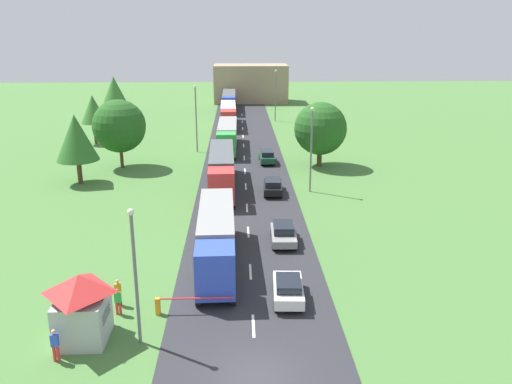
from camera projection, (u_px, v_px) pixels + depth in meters
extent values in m
plane|color=#477538|center=(256.00, 377.00, 25.59)|extent=(280.00, 280.00, 0.00)
cube|color=#2B2B30|center=(247.00, 209.00, 48.91)|extent=(10.00, 140.00, 0.06)
cube|color=white|center=(253.00, 326.00, 29.85)|extent=(0.16, 2.40, 0.01)
cube|color=white|center=(250.00, 272.00, 36.41)|extent=(0.16, 2.40, 0.01)
cube|color=white|center=(248.00, 232.00, 43.38)|extent=(0.16, 2.40, 0.01)
cube|color=white|center=(247.00, 208.00, 49.12)|extent=(0.16, 2.40, 0.01)
cube|color=white|center=(246.00, 186.00, 55.66)|extent=(0.16, 2.40, 0.01)
cube|color=white|center=(245.00, 171.00, 61.50)|extent=(0.16, 2.40, 0.01)
cube|color=white|center=(244.00, 158.00, 67.60)|extent=(0.16, 2.40, 0.01)
cube|color=white|center=(244.00, 146.00, 74.60)|extent=(0.16, 2.40, 0.01)
cube|color=white|center=(243.00, 136.00, 80.82)|extent=(0.16, 2.40, 0.01)
cube|color=white|center=(243.00, 129.00, 86.81)|extent=(0.16, 2.40, 0.01)
cube|color=white|center=(242.00, 122.00, 93.09)|extent=(0.16, 2.40, 0.01)
cube|color=white|center=(242.00, 115.00, 100.24)|extent=(0.16, 2.40, 0.01)
cube|color=blue|center=(215.00, 270.00, 32.11)|extent=(2.50, 2.61, 3.03)
cube|color=black|center=(215.00, 271.00, 30.78)|extent=(2.10, 0.15, 1.33)
cube|color=gray|center=(217.00, 227.00, 38.31)|extent=(2.74, 9.99, 2.87)
cube|color=black|center=(217.00, 248.00, 38.81)|extent=(1.13, 9.46, 0.24)
cylinder|color=black|center=(233.00, 297.00, 32.02)|extent=(0.37, 1.01, 1.00)
cylinder|color=black|center=(198.00, 298.00, 31.90)|extent=(0.37, 1.01, 1.00)
cylinder|color=black|center=(231.00, 234.00, 41.73)|extent=(0.37, 1.01, 1.00)
cylinder|color=black|center=(204.00, 234.00, 41.62)|extent=(0.37, 1.01, 1.00)
cylinder|color=black|center=(231.00, 228.00, 42.87)|extent=(0.37, 1.01, 1.00)
cylinder|color=black|center=(205.00, 229.00, 42.75)|extent=(0.37, 1.01, 1.00)
cube|color=red|center=(221.00, 186.00, 48.93)|extent=(2.50, 2.79, 3.06)
cube|color=black|center=(221.00, 184.00, 47.52)|extent=(2.10, 0.15, 1.35)
cube|color=#4C5156|center=(222.00, 164.00, 55.90)|extent=(2.76, 11.40, 2.91)
cube|color=black|center=(222.00, 179.00, 56.40)|extent=(1.15, 10.80, 0.24)
cylinder|color=black|center=(233.00, 203.00, 48.80)|extent=(0.37, 1.01, 1.00)
cylinder|color=black|center=(210.00, 204.00, 48.69)|extent=(0.37, 1.01, 1.00)
cylinder|color=black|center=(231.00, 171.00, 59.73)|extent=(0.37, 1.01, 1.00)
cylinder|color=black|center=(213.00, 171.00, 59.61)|extent=(0.37, 1.01, 1.00)
cylinder|color=black|center=(231.00, 168.00, 61.03)|extent=(0.37, 1.01, 1.00)
cylinder|color=black|center=(213.00, 168.00, 60.91)|extent=(0.37, 1.01, 1.00)
cube|color=green|center=(226.00, 144.00, 66.44)|extent=(2.46, 2.50, 2.88)
cube|color=black|center=(226.00, 142.00, 65.15)|extent=(2.10, 0.11, 1.27)
cube|color=gray|center=(227.00, 132.00, 73.09)|extent=(2.57, 10.90, 2.62)
cube|color=black|center=(228.00, 143.00, 73.55)|extent=(0.97, 10.35, 0.24)
cylinder|color=black|center=(235.00, 156.00, 66.31)|extent=(0.36, 1.00, 1.00)
cylinder|color=black|center=(218.00, 157.00, 66.25)|extent=(0.36, 1.00, 1.00)
cylinder|color=black|center=(235.00, 139.00, 76.72)|extent=(0.36, 1.00, 1.00)
cylinder|color=black|center=(221.00, 139.00, 76.66)|extent=(0.36, 1.00, 1.00)
cylinder|color=black|center=(235.00, 137.00, 77.96)|extent=(0.36, 1.00, 1.00)
cylinder|color=black|center=(221.00, 137.00, 77.90)|extent=(0.36, 1.00, 1.00)
cube|color=red|center=(228.00, 120.00, 83.40)|extent=(2.49, 2.83, 2.95)
cube|color=black|center=(228.00, 118.00, 81.97)|extent=(2.10, 0.14, 1.30)
cube|color=beige|center=(228.00, 112.00, 89.95)|extent=(2.70, 10.43, 2.68)
cube|color=black|center=(228.00, 121.00, 90.41)|extent=(1.09, 9.88, 0.24)
cylinder|color=black|center=(235.00, 130.00, 83.24)|extent=(0.37, 1.01, 1.00)
cylinder|color=black|center=(222.00, 130.00, 83.13)|extent=(0.37, 1.01, 1.00)
cylinder|color=black|center=(234.00, 118.00, 93.46)|extent=(0.37, 1.01, 1.00)
cylinder|color=black|center=(222.00, 118.00, 93.35)|extent=(0.37, 1.01, 1.00)
cylinder|color=black|center=(234.00, 117.00, 94.65)|extent=(0.37, 1.01, 1.00)
cylinder|color=black|center=(222.00, 117.00, 94.54)|extent=(0.37, 1.01, 1.00)
cube|color=blue|center=(229.00, 105.00, 98.55)|extent=(2.45, 2.54, 3.05)
cube|color=black|center=(229.00, 103.00, 97.24)|extent=(2.10, 0.11, 1.34)
cube|color=#4C5156|center=(229.00, 99.00, 105.62)|extent=(2.55, 11.71, 2.73)
cube|color=black|center=(229.00, 107.00, 106.09)|extent=(0.95, 11.12, 0.24)
cylinder|color=black|center=(234.00, 114.00, 98.45)|extent=(0.35, 1.00, 1.00)
cylinder|color=black|center=(223.00, 114.00, 98.37)|extent=(0.35, 1.00, 1.00)
cylinder|color=black|center=(234.00, 105.00, 109.50)|extent=(0.35, 1.00, 1.00)
cylinder|color=black|center=(224.00, 105.00, 109.43)|extent=(0.35, 1.00, 1.00)
cylinder|color=black|center=(234.00, 104.00, 110.84)|extent=(0.35, 1.00, 1.00)
cylinder|color=black|center=(224.00, 104.00, 110.76)|extent=(0.35, 1.00, 1.00)
cube|color=green|center=(231.00, 94.00, 115.45)|extent=(2.50, 2.62, 2.75)
cube|color=black|center=(232.00, 92.00, 114.14)|extent=(2.10, 0.15, 1.21)
cube|color=gray|center=(231.00, 89.00, 121.74)|extent=(2.73, 10.21, 2.76)
cube|color=black|center=(231.00, 96.00, 122.22)|extent=(1.12, 9.67, 0.24)
cylinder|color=black|center=(236.00, 101.00, 115.31)|extent=(0.37, 1.01, 1.00)
cylinder|color=black|center=(227.00, 101.00, 115.20)|extent=(0.37, 1.01, 1.00)
cylinder|color=black|center=(235.00, 95.00, 125.21)|extent=(0.37, 1.01, 1.00)
cylinder|color=black|center=(227.00, 95.00, 125.09)|extent=(0.37, 1.01, 1.00)
cylinder|color=black|center=(235.00, 94.00, 126.37)|extent=(0.37, 1.01, 1.00)
cylinder|color=black|center=(227.00, 94.00, 126.25)|extent=(0.37, 1.01, 1.00)
cube|color=white|center=(288.00, 290.00, 32.51)|extent=(1.98, 4.05, 0.68)
cube|color=black|center=(288.00, 283.00, 32.15)|extent=(1.62, 2.29, 0.47)
cylinder|color=black|center=(275.00, 285.00, 33.91)|extent=(0.25, 0.65, 0.64)
cylinder|color=black|center=(299.00, 285.00, 33.90)|extent=(0.25, 0.65, 0.64)
cylinder|color=black|center=(276.00, 306.00, 31.34)|extent=(0.25, 0.65, 0.64)
cylinder|color=black|center=(302.00, 306.00, 31.32)|extent=(0.25, 0.65, 0.64)
cube|color=gray|center=(283.00, 235.00, 41.12)|extent=(1.93, 4.14, 0.57)
cube|color=black|center=(283.00, 227.00, 41.14)|extent=(1.60, 2.33, 0.59)
cylinder|color=black|center=(295.00, 246.00, 39.89)|extent=(0.23, 0.64, 0.64)
cylinder|color=black|center=(274.00, 246.00, 39.86)|extent=(0.23, 0.64, 0.64)
cylinder|color=black|center=(292.00, 232.00, 42.54)|extent=(0.23, 0.64, 0.64)
cylinder|color=black|center=(272.00, 232.00, 42.52)|extent=(0.23, 0.64, 0.64)
cube|color=black|center=(273.00, 187.00, 53.24)|extent=(2.00, 4.45, 0.65)
cube|color=black|center=(273.00, 182.00, 52.85)|extent=(1.62, 2.51, 0.56)
cylinder|color=black|center=(265.00, 186.00, 54.76)|extent=(0.25, 0.65, 0.64)
cylinder|color=black|center=(280.00, 186.00, 54.74)|extent=(0.25, 0.65, 0.64)
cylinder|color=black|center=(265.00, 195.00, 51.93)|extent=(0.25, 0.65, 0.64)
cylinder|color=black|center=(281.00, 195.00, 51.91)|extent=(0.25, 0.65, 0.64)
cube|color=#19472D|center=(267.00, 157.00, 65.25)|extent=(1.87, 4.62, 0.68)
cube|color=black|center=(267.00, 153.00, 64.84)|extent=(1.53, 2.60, 0.58)
cylinder|color=black|center=(260.00, 157.00, 66.78)|extent=(0.24, 0.65, 0.64)
cylinder|color=black|center=(272.00, 157.00, 66.87)|extent=(0.24, 0.65, 0.64)
cylinder|color=black|center=(262.00, 163.00, 63.82)|extent=(0.24, 0.65, 0.64)
cylinder|color=black|center=(274.00, 163.00, 63.92)|extent=(0.24, 0.65, 0.64)
cylinder|color=black|center=(294.00, 235.00, 41.94)|extent=(0.12, 0.64, 0.64)
cylinder|color=black|center=(296.00, 241.00, 40.70)|extent=(0.14, 0.64, 0.64)
cube|color=red|center=(295.00, 236.00, 41.26)|extent=(0.20, 1.40, 0.36)
ellipsoid|color=blue|center=(295.00, 232.00, 41.33)|extent=(0.28, 0.52, 0.28)
cube|color=#B2B2B7|center=(83.00, 319.00, 28.31)|extent=(2.56, 2.82, 2.50)
pyramid|color=red|center=(79.00, 284.00, 27.67)|extent=(2.94, 3.24, 1.03)
cube|color=black|center=(106.00, 314.00, 28.26)|extent=(0.06, 1.69, 0.70)
cube|color=orange|center=(158.00, 306.00, 31.03)|extent=(0.28, 0.28, 1.05)
cylinder|color=red|center=(196.00, 298.00, 30.96)|extent=(4.50, 0.10, 0.10)
cylinder|color=red|center=(54.00, 353.00, 26.71)|extent=(0.16, 0.16, 0.88)
cylinder|color=red|center=(58.00, 353.00, 26.71)|extent=(0.16, 0.16, 0.88)
cube|color=blue|center=(55.00, 340.00, 26.47)|extent=(0.38, 0.22, 0.66)
sphere|color=tan|center=(53.00, 332.00, 26.33)|extent=(0.24, 0.24, 0.24)
cylinder|color=red|center=(117.00, 308.00, 31.05)|extent=(0.16, 0.16, 0.80)
cylinder|color=red|center=(120.00, 308.00, 31.06)|extent=(0.16, 0.16, 0.80)
cube|color=green|center=(118.00, 297.00, 30.84)|extent=(0.38, 0.22, 0.60)
sphere|color=#8C664C|center=(117.00, 291.00, 30.71)|extent=(0.22, 0.22, 0.22)
cylinder|color=black|center=(117.00, 299.00, 32.07)|extent=(0.16, 0.16, 0.83)
cylinder|color=black|center=(120.00, 299.00, 32.08)|extent=(0.16, 0.16, 0.83)
cube|color=orange|center=(118.00, 288.00, 31.86)|extent=(0.38, 0.22, 0.62)
sphere|color=tan|center=(117.00, 281.00, 31.72)|extent=(0.22, 0.22, 0.22)
cylinder|color=slate|center=(136.00, 281.00, 27.30)|extent=(0.18, 0.18, 7.37)
sphere|color=silver|center=(131.00, 212.00, 26.15)|extent=(0.36, 0.36, 0.36)
cylinder|color=slate|center=(311.00, 152.00, 52.94)|extent=(0.18, 0.18, 8.39)
sphere|color=silver|center=(312.00, 109.00, 51.64)|extent=(0.36, 0.36, 0.36)
cylinder|color=slate|center=(196.00, 120.00, 69.85)|extent=(0.18, 0.18, 8.65)
sphere|color=silver|center=(195.00, 86.00, 68.50)|extent=(0.36, 0.36, 0.36)
cylinder|color=slate|center=(275.00, 97.00, 92.73)|extent=(0.18, 0.18, 8.70)
sphere|color=silver|center=(276.00, 71.00, 91.38)|extent=(0.36, 0.36, 0.36)
cylinder|color=#513823|center=(95.00, 133.00, 75.67)|extent=(0.43, 0.43, 3.00)
cone|color=#38702D|center=(93.00, 109.00, 74.61)|extent=(3.63, 3.63, 4.00)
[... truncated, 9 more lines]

